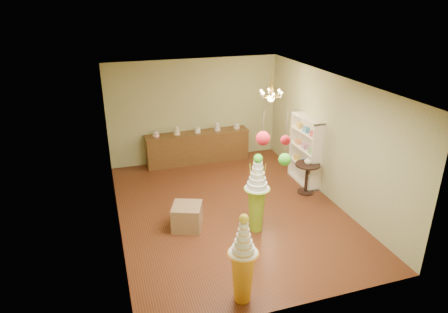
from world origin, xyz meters
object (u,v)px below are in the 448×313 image
object	(u,v)px
pedestal_orange	(243,269)
sideboard	(198,147)
pedestal_green	(257,200)
round_table	(307,174)

from	to	relation	value
pedestal_orange	sideboard	distance (m)	5.84
sideboard	pedestal_orange	bearing A→B (deg)	-97.23
pedestal_green	pedestal_orange	world-z (taller)	pedestal_green
pedestal_green	round_table	size ratio (longest dim) A/B	2.22
pedestal_orange	sideboard	world-z (taller)	pedestal_orange
round_table	sideboard	bearing A→B (deg)	127.54
pedestal_orange	round_table	distance (m)	4.18
sideboard	round_table	size ratio (longest dim) A/B	3.87
round_table	pedestal_orange	bearing A→B (deg)	-132.79
pedestal_green	sideboard	bearing A→B (deg)	93.78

